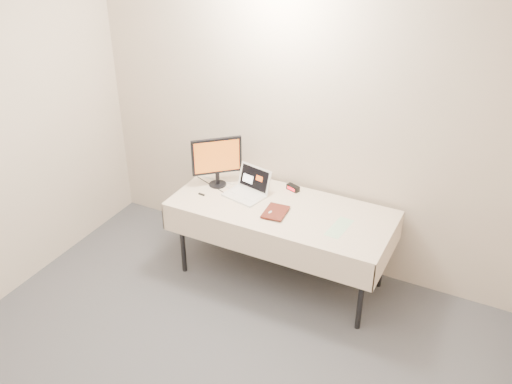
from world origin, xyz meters
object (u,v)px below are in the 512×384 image
at_px(laptop, 248,188).
at_px(table, 281,214).
at_px(book, 265,199).
at_px(monitor, 217,158).

bearing_deg(laptop, table, 0.27).
xyz_separation_m(table, laptop, (-0.35, 0.08, 0.12)).
height_order(table, book, book).
height_order(monitor, book, monitor).
bearing_deg(book, laptop, 138.07).
height_order(table, monitor, monitor).
distance_m(monitor, book, 0.63).
bearing_deg(monitor, table, -49.89).
xyz_separation_m(laptop, book, (0.25, -0.19, 0.07)).
bearing_deg(book, monitor, 155.02).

